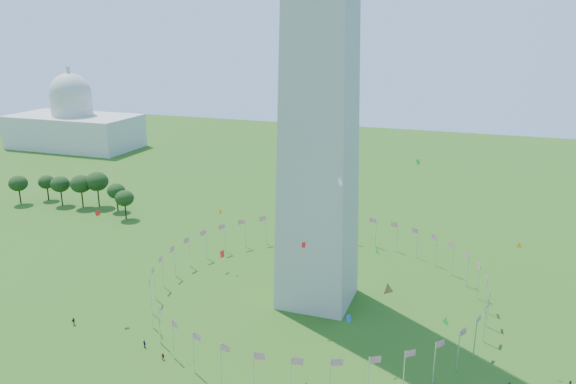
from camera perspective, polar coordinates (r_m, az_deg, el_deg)
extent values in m
cylinder|color=silver|center=(135.68, 19.70, -11.12)|extent=(0.24, 0.24, 9.00)
cylinder|color=silver|center=(141.90, 19.48, -9.84)|extent=(0.24, 0.24, 9.00)
cylinder|color=silver|center=(147.98, 18.81, -8.66)|extent=(0.24, 0.24, 9.00)
cylinder|color=silver|center=(153.75, 17.77, -7.59)|extent=(0.24, 0.24, 9.00)
cylinder|color=silver|center=(159.09, 16.41, -6.64)|extent=(0.24, 0.24, 9.00)
cylinder|color=silver|center=(163.87, 14.80, -5.82)|extent=(0.24, 0.24, 9.00)
cylinder|color=silver|center=(168.02, 12.99, -5.12)|extent=(0.24, 0.24, 9.00)
cylinder|color=silver|center=(171.44, 11.01, -4.56)|extent=(0.24, 0.24, 9.00)
cylinder|color=silver|center=(174.09, 8.91, -4.12)|extent=(0.24, 0.24, 9.00)
cylinder|color=silver|center=(175.92, 6.73, -3.81)|extent=(0.24, 0.24, 9.00)
cylinder|color=silver|center=(176.89, 4.49, -3.62)|extent=(0.24, 0.24, 9.00)
cylinder|color=silver|center=(177.01, 2.22, -3.57)|extent=(0.24, 0.24, 9.00)
cylinder|color=silver|center=(176.25, -0.03, -3.65)|extent=(0.24, 0.24, 9.00)
cylinder|color=silver|center=(174.64, -2.24, -3.85)|extent=(0.24, 0.24, 9.00)
cylinder|color=silver|center=(172.20, -4.37, -4.19)|extent=(0.24, 0.24, 9.00)
cylinder|color=silver|center=(168.97, -6.40, -4.66)|extent=(0.24, 0.24, 9.00)
cylinder|color=silver|center=(165.00, -8.28, -5.27)|extent=(0.24, 0.24, 9.00)
cylinder|color=silver|center=(160.38, -9.97, -6.00)|extent=(0.24, 0.24, 9.00)
cylinder|color=silver|center=(155.17, -11.43, -6.87)|extent=(0.24, 0.24, 9.00)
cylinder|color=silver|center=(149.50, -12.59, -7.88)|extent=(0.24, 0.24, 9.00)
cylinder|color=silver|center=(143.49, -13.39, -9.00)|extent=(0.24, 0.24, 9.00)
cylinder|color=silver|center=(137.28, -13.77, -10.25)|extent=(0.24, 0.24, 9.00)
cylinder|color=silver|center=(131.06, -13.65, -11.59)|extent=(0.24, 0.24, 9.00)
cylinder|color=silver|center=(125.03, -12.95, -12.99)|extent=(0.24, 0.24, 9.00)
cylinder|color=silver|center=(119.40, -11.60, -14.41)|extent=(0.24, 0.24, 9.00)
cylinder|color=silver|center=(114.43, -9.56, -15.78)|extent=(0.24, 0.24, 9.00)
cylinder|color=silver|center=(110.36, -6.83, -16.98)|extent=(0.24, 0.24, 9.00)
cylinder|color=silver|center=(107.42, -3.48, -17.92)|extent=(0.24, 0.24, 9.00)
cylinder|color=silver|center=(105.81, 0.31, -18.49)|extent=(0.24, 0.24, 9.00)
cylinder|color=silver|center=(105.62, 4.30, -18.61)|extent=(0.24, 0.24, 9.00)
cylinder|color=silver|center=(106.88, 8.18, -18.28)|extent=(0.24, 0.24, 9.00)
cylinder|color=silver|center=(109.49, 11.69, -17.54)|extent=(0.24, 0.24, 9.00)
cylinder|color=silver|center=(113.29, 14.64, -16.48)|extent=(0.24, 0.24, 9.00)
cylinder|color=silver|center=(118.05, 16.91, -15.22)|extent=(0.24, 0.24, 9.00)
cylinder|color=silver|center=(123.53, 18.48, -13.86)|extent=(0.24, 0.24, 9.00)
cylinder|color=silver|center=(129.49, 19.39, -12.47)|extent=(0.24, 0.24, 9.00)
imported|color=#2B1747|center=(126.18, -14.37, -14.72)|extent=(1.19, 1.01, 1.73)
imported|color=maroon|center=(121.36, -12.59, -16.01)|extent=(0.74, 0.59, 1.50)
imported|color=#292929|center=(139.26, -20.95, -12.18)|extent=(1.03, 1.25, 1.83)
imported|color=black|center=(123.00, 26.72, -17.04)|extent=(0.89, 0.92, 1.56)
plane|color=green|center=(105.96, 9.04, -5.93)|extent=(1.05, 2.15, 2.36)
plane|color=red|center=(134.79, -18.77, -2.05)|extent=(0.71, 1.56, 1.67)
plane|color=orange|center=(154.58, -6.90, -2.03)|extent=(0.40, 1.85, 1.86)
plane|color=red|center=(122.89, 1.60, -5.40)|extent=(1.15, 0.92, 1.45)
plane|color=white|center=(110.79, 5.32, 0.99)|extent=(1.52, 0.96, 1.72)
plane|color=green|center=(119.38, 13.08, 2.98)|extent=(1.14, 0.76, 1.33)
plane|color=green|center=(111.23, 15.75, -12.55)|extent=(1.24, 1.34, 1.83)
plane|color=blue|center=(123.93, 6.18, -12.66)|extent=(1.35, 1.45, 1.70)
plane|color=red|center=(156.25, -6.69, -6.28)|extent=(0.32, 2.08, 2.06)
plane|color=orange|center=(118.21, 22.44, -5.07)|extent=(1.10, 0.21, 1.10)
plane|color=red|center=(107.16, 10.14, -9.74)|extent=(1.80, 1.83, 2.06)
ellipsoid|color=#204416|center=(236.12, -25.64, 0.16)|extent=(6.93, 6.93, 10.82)
ellipsoid|color=#204416|center=(237.13, -23.26, 0.38)|extent=(6.22, 6.22, 9.72)
ellipsoid|color=#204416|center=(227.99, -22.07, 0.08)|extent=(7.05, 7.05, 11.01)
ellipsoid|color=#204416|center=(222.44, -20.23, 0.03)|extent=(7.75, 7.75, 12.11)
ellipsoid|color=#204416|center=(221.21, -18.76, 0.21)|extent=(8.35, 8.35, 13.05)
ellipsoid|color=#204416|center=(214.06, -17.00, -0.55)|extent=(6.52, 6.52, 10.19)
ellipsoid|color=#204416|center=(204.30, -16.22, -1.29)|extent=(6.54, 6.54, 10.22)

